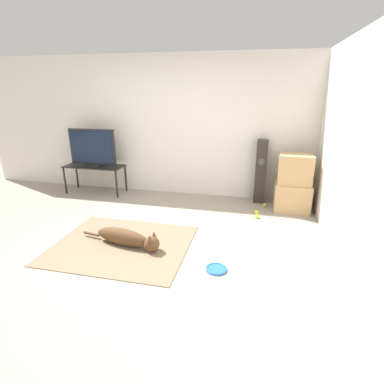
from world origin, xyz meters
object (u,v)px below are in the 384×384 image
Objects in this scene: floor_speaker at (261,172)px; tennis_ball_near_speaker at (256,212)px; tv_stand at (95,169)px; tennis_ball_loose_on_carpet at (264,205)px; cardboard_box_lower at (292,197)px; dog at (128,238)px; frisbee at (216,269)px; tennis_ball_by_boxes at (257,216)px; cardboard_box_upper at (295,169)px; tv at (92,148)px.

tennis_ball_near_speaker is at bearing -92.16° from floor_speaker.
tennis_ball_loose_on_carpet is at bearing -1.09° from tv_stand.
tennis_ball_near_speaker is (-0.56, -0.30, -0.20)m from cardboard_box_lower.
dog is 2.02× the size of cardboard_box_lower.
tennis_ball_near_speaker is (0.40, 1.74, 0.02)m from frisbee.
tennis_ball_by_boxes is (-0.01, -0.77, -0.53)m from floor_speaker.
tv_stand is at bearing 178.25° from cardboard_box_upper.
tennis_ball_near_speaker reaches higher than frisbee.
cardboard_box_upper is (2.17, 1.76, 0.59)m from dog.
tennis_ball_by_boxes is at bearing -10.53° from tv_stand.
cardboard_box_lower is 0.50× the size of tv_stand.
tv reaches higher than tennis_ball_by_boxes.
cardboard_box_upper is 0.93m from tennis_ball_near_speaker.
tv_stand is 0.41m from tv.
dog is 1.25× the size of tv.
tennis_ball_loose_on_carpet reaches higher than frisbee.
cardboard_box_lower reaches higher than tennis_ball_by_boxes.
tennis_ball_near_speaker is (1.61, 1.46, -0.09)m from dog.
tennis_ball_near_speaker is at bearing -151.80° from cardboard_box_upper.
tennis_ball_near_speaker is (3.12, -0.41, -0.45)m from tv_stand.
dog is at bearing -51.07° from tv_stand.
floor_speaker is at bearing 151.01° from cardboard_box_lower.
cardboard_box_upper reaches higher than tennis_ball_near_speaker.
dog is 1.02× the size of tv_stand.
tv reaches higher than floor_speaker.
frisbee is at bearing -103.05° from tennis_ball_near_speaker.
cardboard_box_upper reaches higher than frisbee.
frisbee is 1.63m from tennis_ball_by_boxes.
cardboard_box_upper is 7.99× the size of tennis_ball_by_boxes.
frisbee is 0.21× the size of tv_stand.
cardboard_box_lower is at bearing 27.82° from tennis_ball_near_speaker.
tv is at bearing 178.86° from tennis_ball_loose_on_carpet.
tennis_ball_by_boxes is (1.62, 1.29, -0.09)m from dog.
dog reaches higher than tennis_ball_near_speaker.
tennis_ball_by_boxes is (3.14, -0.58, -0.45)m from tv_stand.
cardboard_box_lower is at bearing 64.65° from frisbee.
tennis_ball_loose_on_carpet is at bearing -66.39° from floor_speaker.
frisbee is 0.42× the size of cardboard_box_lower.
frisbee is at bearing -38.42° from tv_stand.
tennis_ball_loose_on_carpet is at bearing 46.18° from dog.
tennis_ball_near_speaker is 0.37m from tennis_ball_loose_on_carpet.
cardboard_box_upper is 0.99m from tennis_ball_by_boxes.
tv_stand is at bearing 178.91° from tennis_ball_loose_on_carpet.
tennis_ball_by_boxes is at bearing 75.09° from frisbee.
floor_speaker reaches higher than dog.
tv is at bearing 172.43° from tennis_ball_near_speaker.
tennis_ball_by_boxes is (-0.55, -0.47, -0.20)m from cardboard_box_lower.
tv_stand is at bearing 128.93° from dog.
floor_speaker is 0.99× the size of tv_stand.
tennis_ball_loose_on_carpet is (3.25, -0.06, -0.86)m from tv.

